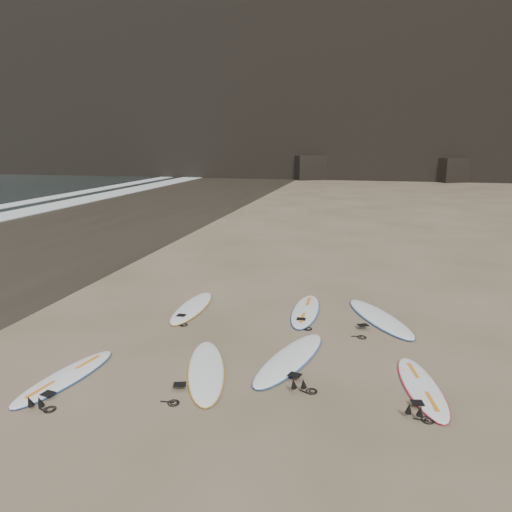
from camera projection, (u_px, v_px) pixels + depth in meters
The scene contains 9 objects.
ground at pixel (321, 375), 8.75m from camera, with size 240.00×240.00×0.00m, color #897559.
wet_sand at pixel (37, 237), 21.09m from camera, with size 12.00×200.00×0.01m, color #383026.
surfboard_0 at pixel (66, 377), 8.60m from camera, with size 0.56×2.33×0.08m, color white.
surfboard_1 at pixel (206, 370), 8.84m from camera, with size 0.62×2.57×0.09m, color white.
surfboard_2 at pixel (290, 358), 9.30m from camera, with size 0.64×2.69×0.10m, color white.
surfboard_3 at pixel (422, 387), 8.25m from camera, with size 0.54×2.25×0.08m, color white.
surfboard_5 at pixel (192, 307), 12.16m from camera, with size 0.59×2.47×0.09m, color white.
surfboard_6 at pixel (305, 311), 11.92m from camera, with size 0.59×2.46×0.09m, color white.
surfboard_7 at pixel (380, 318), 11.43m from camera, with size 0.66×2.75×0.10m, color white.
Camera 1 is at (0.69, -8.10, 4.02)m, focal length 35.00 mm.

